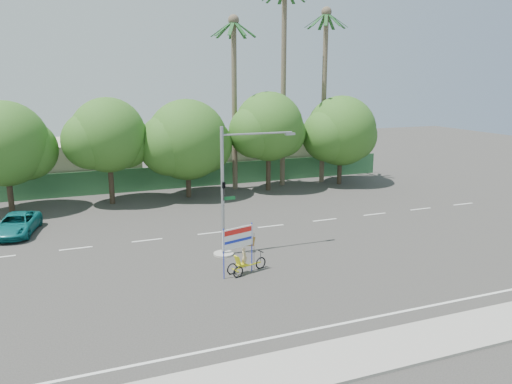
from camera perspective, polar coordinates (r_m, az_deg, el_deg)
name	(u,v)px	position (r m, az deg, el deg)	size (l,w,h in m)	color
ground	(297,274)	(24.94, 4.68, -9.38)	(120.00, 120.00, 0.00)	#33302D
sidewalk_near	(389,349)	(19.15, 14.96, -16.91)	(50.00, 2.40, 0.12)	gray
fence	(190,176)	(44.23, -7.54, 1.81)	(38.00, 0.08, 2.00)	#336B3D
building_left	(67,164)	(47.28, -20.79, 3.03)	(12.00, 8.00, 4.00)	beige
building_right	(256,155)	(50.70, 0.02, 4.26)	(14.00, 8.00, 3.60)	beige
tree_far_left	(4,146)	(39.16, -26.84, 4.67)	(7.14, 6.00, 7.96)	#473828
tree_left	(108,138)	(39.07, -16.59, 5.95)	(6.66, 5.60, 8.07)	#473828
tree_center	(187,142)	(40.07, -7.95, 5.67)	(7.62, 6.40, 7.85)	#473828
tree_right	(268,129)	(42.15, 1.39, 7.20)	(6.90, 5.80, 8.36)	#473828
tree_far_right	(340,133)	(45.35, 9.63, 6.67)	(7.38, 6.20, 7.94)	#473828
palm_tall	(284,66)	(44.14, 3.18, 14.24)	(3.73, 3.79, 17.45)	#70604C
palm_mid	(324,78)	(45.92, 7.83, 12.76)	(3.73, 3.79, 15.45)	#70604C
palm_short	(234,85)	(42.47, -2.51, 12.13)	(3.73, 3.79, 14.45)	#70604C
traffic_signal	(228,203)	(26.76, -3.19, -1.21)	(4.72, 1.10, 7.00)	gray
trike_billboard	(242,254)	(24.62, -1.59, -7.07)	(2.51, 1.01, 2.55)	black
pickup_truck	(17,224)	(34.12, -25.69, -3.34)	(2.12, 4.60, 1.28)	#0F6B6D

